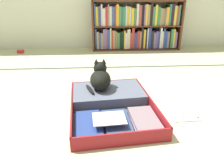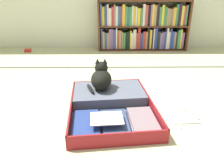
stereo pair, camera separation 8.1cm
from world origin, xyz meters
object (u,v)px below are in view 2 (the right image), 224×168
open_suitcase (111,102)px  bookshelf (143,27)px  black_cat (101,78)px  clothes_hanger (187,117)px  small_red_pouch (28,50)px

open_suitcase → bookshelf: bearing=74.9°
black_cat → clothes_hanger: black_cat is taller
bookshelf → open_suitcase: bookshelf is taller
bookshelf → clothes_hanger: (0.05, -2.24, -0.38)m
open_suitcase → black_cat: black_cat is taller
black_cat → bookshelf: bearing=71.1°
bookshelf → clothes_hanger: bearing=-88.6°
clothes_hanger → open_suitcase: bearing=164.0°
bookshelf → small_red_pouch: 2.00m
bookshelf → clothes_hanger: bookshelf is taller
small_red_pouch → clothes_hanger: bearing=-46.0°
open_suitcase → clothes_hanger: bearing=-16.0°
black_cat → small_red_pouch: black_cat is taller
black_cat → open_suitcase: bearing=-64.7°
bookshelf → clothes_hanger: size_ratio=4.26×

